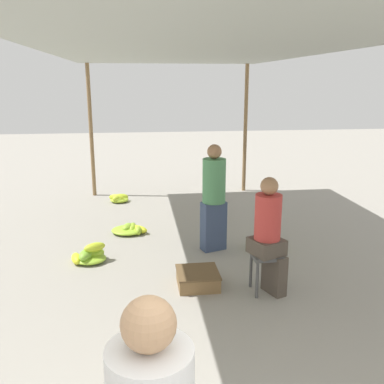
# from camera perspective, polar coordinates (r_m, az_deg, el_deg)

# --- Properties ---
(canopy_post_back_left) EXTENTS (0.08, 0.08, 2.76)m
(canopy_post_back_left) POSITION_cam_1_polar(r_m,az_deg,el_deg) (9.29, -13.31, 7.86)
(canopy_post_back_left) COLOR olive
(canopy_post_back_left) RESTS_ON ground
(canopy_post_back_right) EXTENTS (0.08, 0.08, 2.76)m
(canopy_post_back_right) POSITION_cam_1_polar(r_m,az_deg,el_deg) (9.53, 7.13, 8.30)
(canopy_post_back_right) COLOR olive
(canopy_post_back_right) RESTS_ON ground
(canopy_tarp) EXTENTS (3.72, 8.30, 0.04)m
(canopy_tarp) POSITION_cam_1_polar(r_m,az_deg,el_deg) (5.29, 0.35, 18.70)
(canopy_tarp) COLOR #9EA399
(canopy_tarp) RESTS_ON canopy_post_front_left
(stool) EXTENTS (0.34, 0.34, 0.48)m
(stool) POSITION_cam_1_polar(r_m,az_deg,el_deg) (5.08, 9.82, -9.11)
(stool) COLOR #4C4C4C
(stool) RESTS_ON ground
(vendor_seated) EXTENTS (0.44, 0.44, 1.38)m
(vendor_seated) POSITION_cam_1_polar(r_m,az_deg,el_deg) (4.95, 10.24, -5.43)
(vendor_seated) COLOR #4C4238
(vendor_seated) RESTS_ON ground
(banana_pile_left_0) EXTENTS (0.51, 0.39, 0.27)m
(banana_pile_left_0) POSITION_cam_1_polar(r_m,az_deg,el_deg) (6.05, -13.55, -8.18)
(banana_pile_left_0) COLOR yellow
(banana_pile_left_0) RESTS_ON ground
(banana_pile_left_1) EXTENTS (0.62, 0.47, 0.16)m
(banana_pile_left_1) POSITION_cam_1_polar(r_m,az_deg,el_deg) (7.06, -8.17, -4.95)
(banana_pile_left_1) COLOR #90BE32
(banana_pile_left_1) RESTS_ON ground
(banana_pile_left_2) EXTENTS (0.41, 0.35, 0.17)m
(banana_pile_left_2) POSITION_cam_1_polar(r_m,az_deg,el_deg) (8.86, -9.75, -0.89)
(banana_pile_left_2) COLOR #B6CD2C
(banana_pile_left_2) RESTS_ON ground
(banana_pile_right_1) EXTENTS (0.47, 0.45, 0.28)m
(banana_pile_right_1) POSITION_cam_1_polar(r_m,az_deg,el_deg) (6.39, 9.61, -6.78)
(banana_pile_right_1) COLOR #8FBE32
(banana_pile_right_1) RESTS_ON ground
(crate_near) EXTENTS (0.50, 0.50, 0.19)m
(crate_near) POSITION_cam_1_polar(r_m,az_deg,el_deg) (5.26, 0.78, -11.45)
(crate_near) COLOR brown
(crate_near) RESTS_ON ground
(shopper_walking_mid) EXTENTS (0.42, 0.42, 1.55)m
(shopper_walking_mid) POSITION_cam_1_polar(r_m,az_deg,el_deg) (6.10, 2.93, -0.59)
(shopper_walking_mid) COLOR #384766
(shopper_walking_mid) RESTS_ON ground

